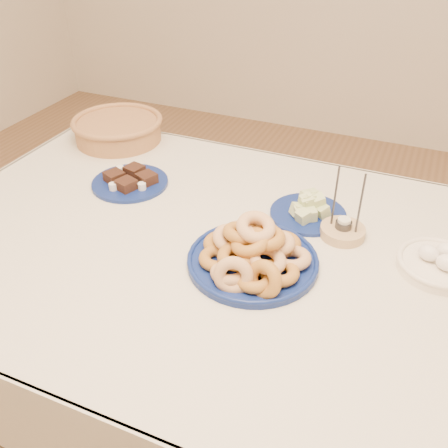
% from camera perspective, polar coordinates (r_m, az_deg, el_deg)
% --- Properties ---
extents(ground, '(5.00, 5.00, 0.00)m').
position_cam_1_polar(ground, '(1.83, 0.66, -21.61)').
color(ground, brown).
rests_on(ground, ground).
extents(dining_table, '(1.71, 1.11, 0.75)m').
position_cam_1_polar(dining_table, '(1.35, 0.84, -6.13)').
color(dining_table, brown).
rests_on(dining_table, ground).
extents(donut_platter, '(0.35, 0.35, 0.15)m').
position_cam_1_polar(donut_platter, '(1.20, 3.33, -3.37)').
color(donut_platter, navy).
rests_on(donut_platter, dining_table).
extents(melon_plate, '(0.22, 0.22, 0.07)m').
position_cam_1_polar(melon_plate, '(1.40, 9.62, 1.71)').
color(melon_plate, navy).
rests_on(melon_plate, dining_table).
extents(brownie_plate, '(0.29, 0.29, 0.04)m').
position_cam_1_polar(brownie_plate, '(1.57, -10.69, 4.86)').
color(brownie_plate, navy).
rests_on(brownie_plate, dining_table).
extents(wicker_basket, '(0.38, 0.38, 0.09)m').
position_cam_1_polar(wicker_basket, '(1.86, -12.04, 10.64)').
color(wicker_basket, brown).
rests_on(wicker_basket, dining_table).
extents(candle_holder, '(0.14, 0.14, 0.20)m').
position_cam_1_polar(candle_holder, '(1.34, 13.41, -0.69)').
color(candle_holder, tan).
rests_on(candle_holder, dining_table).
extents(egg_bowl, '(0.24, 0.24, 0.06)m').
position_cam_1_polar(egg_bowl, '(1.30, 23.32, -4.15)').
color(egg_bowl, white).
rests_on(egg_bowl, dining_table).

